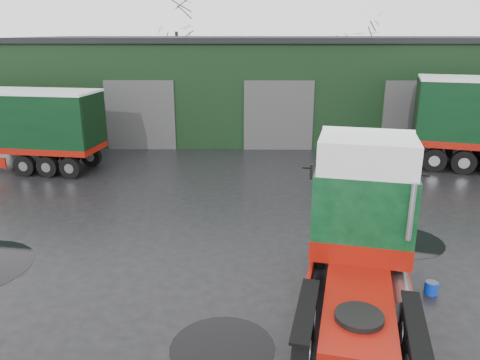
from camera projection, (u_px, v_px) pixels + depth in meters
name	position (u px, v px, depth m)	size (l,w,h in m)	color
ground	(242.00, 258.00, 14.31)	(100.00, 100.00, 0.00)	black
warehouse	(273.00, 84.00, 32.39)	(32.40, 12.40, 6.30)	black
hero_tractor	(363.00, 238.00, 10.79)	(2.83, 6.68, 4.15)	#0B391A
wash_bucket	(431.00, 288.00, 12.34)	(0.35, 0.35, 0.33)	#082FB8
tree_back_a	(177.00, 54.00, 41.53)	(4.40, 4.40, 9.50)	black
tree_back_b	(357.00, 66.00, 41.66)	(4.40, 4.40, 7.50)	black
puddle_0	(222.00, 347.00, 10.26)	(2.32, 2.32, 0.01)	black
puddle_1	(404.00, 241.00, 15.46)	(2.54, 2.54, 0.01)	black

